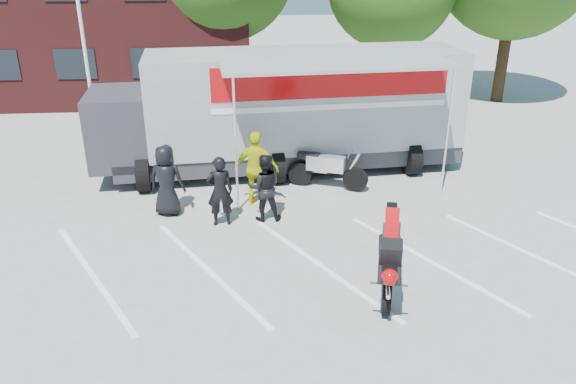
{
  "coord_description": "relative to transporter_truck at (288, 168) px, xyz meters",
  "views": [
    {
      "loc": [
        -1.35,
        -9.35,
        6.27
      ],
      "look_at": [
        -0.41,
        2.04,
        1.3
      ],
      "focal_mm": 35.0,
      "sensor_mm": 36.0,
      "label": 1
    }
  ],
  "objects": [
    {
      "name": "spectator_hivis",
      "position": [
        -1.04,
        -2.58,
        1.0
      ],
      "size": [
        1.26,
        0.79,
        2.01
      ],
      "primitive_type": "imported",
      "rotation": [
        0.0,
        0.0,
        2.87
      ],
      "color": "#D5DA0B",
      "rests_on": "ground"
    },
    {
      "name": "parking_bay_lines",
      "position": [
        0.0,
        -5.87,
        0.01
      ],
      "size": [
        18.09,
        13.33,
        0.01
      ],
      "primitive_type": "cube",
      "rotation": [
        0.0,
        0.0,
        0.52
      ],
      "color": "white",
      "rests_on": "ground"
    },
    {
      "name": "parked_motorcycle",
      "position": [
        0.97,
        -1.64,
        0.0
      ],
      "size": [
        2.47,
        1.58,
        1.23
      ],
      "primitive_type": null,
      "rotation": [
        0.0,
        0.0,
        1.2
      ],
      "color": "silver",
      "rests_on": "ground"
    },
    {
      "name": "spectator_leather_b",
      "position": [
        -1.97,
        -3.69,
        0.89
      ],
      "size": [
        0.69,
        0.5,
        1.77
      ],
      "primitive_type": "imported",
      "rotation": [
        0.0,
        0.0,
        3.27
      ],
      "color": "black",
      "rests_on": "ground"
    },
    {
      "name": "stunt_bike_rider",
      "position": [
        1.35,
        -7.01,
        0.0
      ],
      "size": [
        1.25,
        1.94,
        2.11
      ],
      "primitive_type": null,
      "rotation": [
        0.0,
        0.0,
        -0.24
      ],
      "color": "black",
      "rests_on": "ground"
    },
    {
      "name": "office_building",
      "position": [
        -10.0,
        11.13,
        3.5
      ],
      "size": [
        18.0,
        8.0,
        7.0
      ],
      "primitive_type": "cube",
      "color": "#4D1819",
      "rests_on": "ground"
    },
    {
      "name": "transporter_truck",
      "position": [
        0.0,
        0.0,
        0.0
      ],
      "size": [
        11.61,
        6.33,
        3.56
      ],
      "primitive_type": null,
      "rotation": [
        0.0,
        0.0,
        0.09
      ],
      "color": "#979A9F",
      "rests_on": "ground"
    },
    {
      "name": "spectator_leather_c",
      "position": [
        -0.89,
        -3.5,
        0.86
      ],
      "size": [
        0.84,
        0.65,
        1.72
      ],
      "primitive_type": "imported",
      "rotation": [
        0.0,
        0.0,
        3.14
      ],
      "color": "black",
      "rests_on": "ground"
    },
    {
      "name": "spectator_leather_a",
      "position": [
        -3.32,
        -2.98,
        0.92
      ],
      "size": [
        1.02,
        0.8,
        1.84
      ],
      "primitive_type": "imported",
      "rotation": [
        0.0,
        0.0,
        2.88
      ],
      "color": "black",
      "rests_on": "ground"
    },
    {
      "name": "ground",
      "position": [
        0.0,
        -6.87,
        0.0
      ],
      "size": [
        100.0,
        100.0,
        0.0
      ],
      "primitive_type": "plane",
      "color": "#A0A09B",
      "rests_on": "ground"
    }
  ]
}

